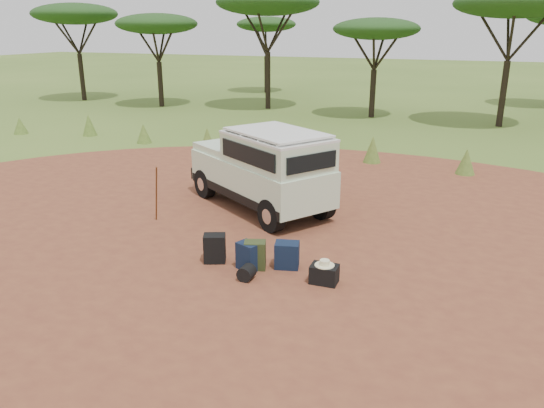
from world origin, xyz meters
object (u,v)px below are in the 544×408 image
at_px(backpack_olive, 255,255).
at_px(hard_case, 324,274).
at_px(safari_vehicle, 263,170).
at_px(backpack_navy, 248,256).
at_px(backpack_black, 215,248).
at_px(walking_staff, 156,194).
at_px(duffel_navy, 287,255).

xyz_separation_m(backpack_olive, hard_case, (1.38, -0.08, -0.10)).
relative_size(safari_vehicle, backpack_olive, 8.04).
bearing_deg(backpack_navy, hard_case, 21.54).
bearing_deg(backpack_black, backpack_olive, -22.19).
relative_size(walking_staff, backpack_black, 2.62).
relative_size(duffel_navy, hard_case, 1.05).
height_order(walking_staff, backpack_olive, walking_staff).
distance_m(backpack_black, backpack_navy, 0.75).
distance_m(safari_vehicle, walking_staff, 2.66).
distance_m(backpack_black, backpack_olive, 0.85).
height_order(safari_vehicle, backpack_black, safari_vehicle).
bearing_deg(backpack_olive, hard_case, -23.00).
distance_m(safari_vehicle, hard_case, 4.32).
bearing_deg(walking_staff, duffel_navy, -62.78).
relative_size(backpack_navy, hard_case, 1.11).
bearing_deg(duffel_navy, walking_staff, 148.04).
distance_m(backpack_navy, duffel_navy, 0.73).
distance_m(backpack_black, duffel_navy, 1.42).
xyz_separation_m(backpack_navy, hard_case, (1.49, -0.00, -0.10)).
bearing_deg(backpack_olive, safari_vehicle, 90.78).
height_order(safari_vehicle, backpack_olive, safari_vehicle).
bearing_deg(walking_staff, backpack_black, -77.78).
bearing_deg(hard_case, backpack_olive, 175.21).
bearing_deg(backpack_black, backpack_navy, -27.93).
bearing_deg(backpack_olive, backpack_black, 161.30).
bearing_deg(safari_vehicle, backpack_olive, -36.75).
xyz_separation_m(backpack_black, duffel_navy, (1.39, 0.29, -0.03)).
relative_size(safari_vehicle, hard_case, 9.18).
height_order(walking_staff, duffel_navy, walking_staff).
height_order(backpack_olive, duffel_navy, backpack_olive).
distance_m(safari_vehicle, backpack_olive, 3.56).
height_order(walking_staff, hard_case, walking_staff).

